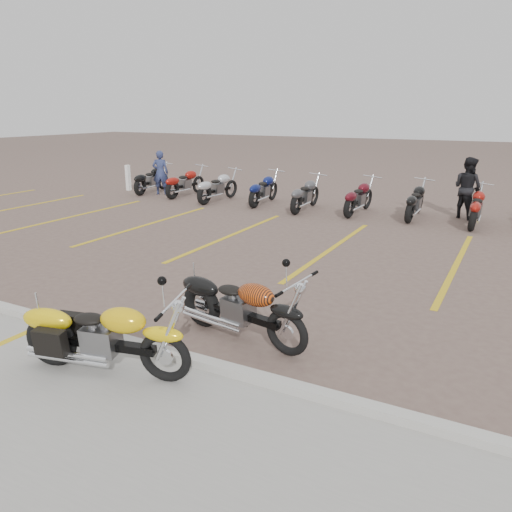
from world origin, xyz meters
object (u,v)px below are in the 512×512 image
Objects in this scene: yellow_cruiser at (102,339)px; flame_cruiser at (239,309)px; person_b at (467,188)px; person_a at (160,173)px; bollard at (128,178)px.

yellow_cruiser reaches higher than flame_cruiser.
person_a is at bearing 36.23° from person_b.
person_a is at bearing -4.69° from bollard.
yellow_cruiser is 12.09m from person_b.
person_b is (2.80, 11.75, 0.44)m from yellow_cruiser.
yellow_cruiser is 1.33× the size of person_a.
person_a is 10.66m from person_b.
yellow_cruiser is 1.22× the size of person_b.
flame_cruiser is 10.34m from person_b.
flame_cruiser is at bearing 107.67° from person_a.
bollard reaches higher than flame_cruiser.
yellow_cruiser is at bearing -111.26° from flame_cruiser.
bollard is at bearing 118.40° from yellow_cruiser.
person_a is at bearing 143.63° from flame_cruiser.
person_a is 1.63× the size of bollard.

